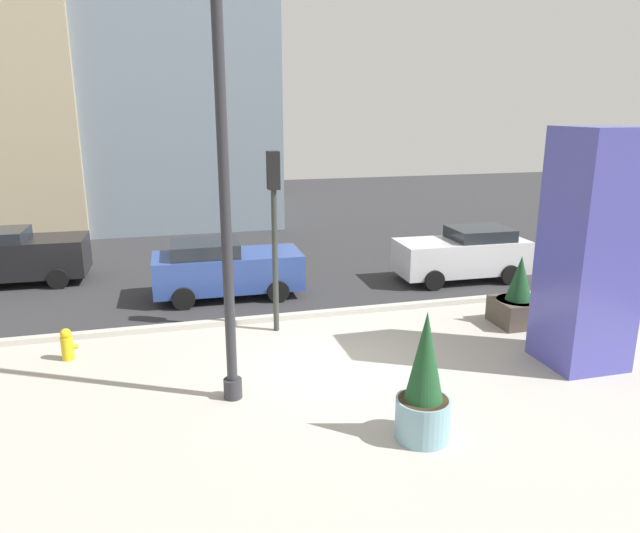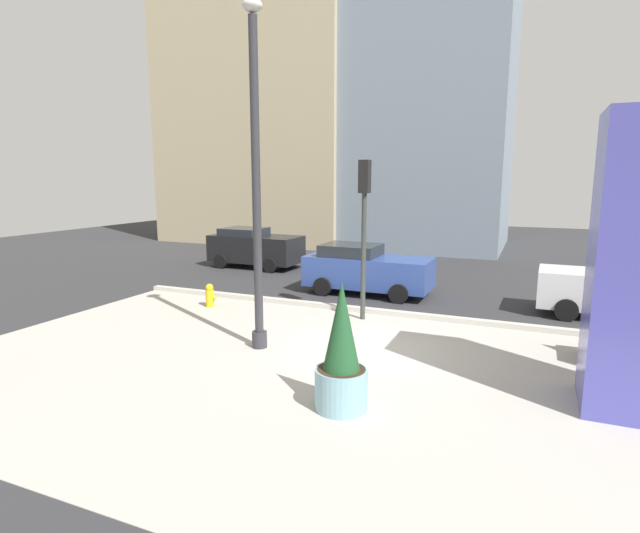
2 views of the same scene
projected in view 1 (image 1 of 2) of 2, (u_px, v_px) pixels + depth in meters
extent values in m
plane|color=#2D2D30|center=(296.00, 308.00, 16.65)|extent=(60.00, 60.00, 0.00)
cube|color=#ADA89E|center=(366.00, 409.00, 11.05)|extent=(18.00, 10.00, 0.02)
cube|color=#B7B2A8|center=(303.00, 315.00, 15.81)|extent=(18.00, 0.24, 0.16)
cylinder|color=#2D2D33|center=(233.00, 388.00, 11.44)|extent=(0.36, 0.36, 0.40)
cylinder|color=#2D2D33|center=(225.00, 209.00, 10.51)|extent=(0.20, 0.20, 7.49)
cube|color=#4C4CAD|center=(590.00, 250.00, 12.43)|extent=(1.58, 1.58, 5.14)
cylinder|color=#7AA8B7|center=(422.00, 419.00, 10.00)|extent=(0.93, 0.93, 0.74)
cylinder|color=#382819|center=(423.00, 400.00, 9.91)|extent=(0.86, 0.86, 0.04)
cone|color=#1E4C28|center=(426.00, 356.00, 9.70)|extent=(0.65, 0.65, 1.57)
cube|color=#4C4238|center=(517.00, 312.00, 15.31)|extent=(1.16, 1.16, 0.68)
cylinder|color=#382819|center=(518.00, 300.00, 15.23)|extent=(1.10, 1.10, 0.04)
cone|color=#1E4C28|center=(520.00, 278.00, 15.07)|extent=(0.67, 0.67, 1.17)
cylinder|color=gold|center=(67.00, 348.00, 13.15)|extent=(0.26, 0.26, 0.55)
sphere|color=gold|center=(66.00, 334.00, 13.06)|extent=(0.24, 0.24, 0.24)
cylinder|color=gold|center=(75.00, 347.00, 13.19)|extent=(0.12, 0.10, 0.10)
cylinder|color=#333833|center=(275.00, 262.00, 14.49)|extent=(0.14, 0.14, 3.61)
cube|color=black|center=(273.00, 170.00, 13.89)|extent=(0.28, 0.32, 0.90)
sphere|color=green|center=(272.00, 170.00, 14.05)|extent=(0.18, 0.18, 0.18)
cube|color=#2D4793|center=(228.00, 271.00, 17.50)|extent=(4.37, 1.89, 1.05)
cube|color=#1E2328|center=(205.00, 248.00, 17.16)|extent=(1.98, 1.64, 0.40)
cylinder|color=black|center=(268.00, 275.00, 18.80)|extent=(0.64, 0.23, 0.64)
cylinder|color=black|center=(278.00, 291.00, 17.08)|extent=(0.64, 0.23, 0.64)
cylinder|color=black|center=(182.00, 280.00, 18.16)|extent=(0.64, 0.23, 0.64)
cylinder|color=black|center=(184.00, 298.00, 16.45)|extent=(0.64, 0.23, 0.64)
cube|color=silver|center=(461.00, 256.00, 19.18)|extent=(4.27, 1.85, 1.06)
cube|color=#1E2328|center=(480.00, 233.00, 19.14)|extent=(1.94, 1.59, 0.38)
cylinder|color=black|center=(434.00, 280.00, 18.19)|extent=(0.65, 0.24, 0.64)
cylinder|color=black|center=(413.00, 266.00, 19.84)|extent=(0.65, 0.24, 0.64)
cylinder|color=black|center=(510.00, 275.00, 18.79)|extent=(0.65, 0.24, 0.64)
cylinder|color=black|center=(483.00, 261.00, 20.43)|extent=(0.65, 0.24, 0.64)
cube|color=black|center=(19.00, 257.00, 18.80)|extent=(4.18, 1.98, 1.18)
cylinder|color=black|center=(69.00, 264.00, 20.10)|extent=(0.65, 0.24, 0.64)
cylinder|color=black|center=(58.00, 279.00, 18.36)|extent=(0.65, 0.24, 0.64)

